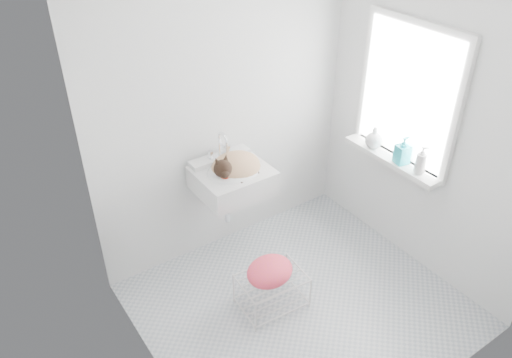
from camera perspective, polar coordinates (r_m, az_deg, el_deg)
floor at (r=3.89m, az=5.07°, el=-14.02°), size 2.20×2.00×0.02m
back_wall at (r=3.81m, az=-3.53°, el=8.37°), size 2.20×0.02×2.50m
right_wall at (r=3.83m, az=19.04°, el=6.65°), size 0.02×2.00×2.50m
left_wall at (r=2.63m, az=-12.66°, el=-5.23°), size 0.02×2.00×2.50m
window_glass at (r=3.88m, az=16.90°, el=9.08°), size 0.01×0.80×1.00m
window_frame at (r=3.87m, az=16.75°, el=9.04°), size 0.04×0.90×1.10m
windowsill at (r=4.06m, az=15.04°, el=2.19°), size 0.16×0.88×0.04m
sink at (r=3.76m, az=-2.70°, el=1.04°), size 0.54×0.47×0.22m
faucet at (r=3.82m, az=-4.20°, el=4.00°), size 0.20×0.14×0.20m
cat at (r=3.73m, az=-2.40°, el=1.50°), size 0.40×0.32×0.25m
wire_rack at (r=3.78m, az=1.79°, el=-12.38°), size 0.48×0.36×0.28m
towel at (r=3.65m, az=1.56°, el=-10.88°), size 0.40×0.31×0.15m
bottle_a at (r=3.91m, az=17.87°, el=0.67°), size 0.10×0.10×0.19m
bottle_b at (r=3.99m, az=16.00°, el=1.78°), size 0.12×0.12×0.22m
bottle_c at (r=4.15m, az=13.04°, el=3.54°), size 0.16×0.16×0.18m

